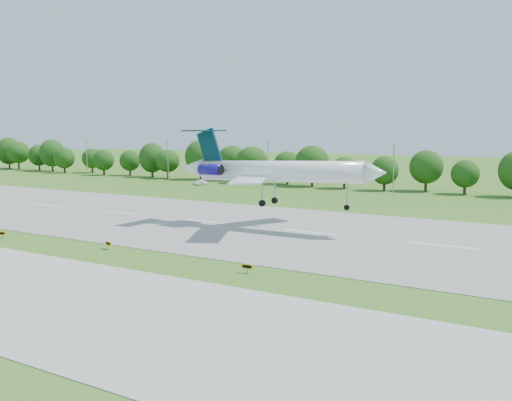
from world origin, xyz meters
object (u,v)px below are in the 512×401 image
(airliner, at_px, (269,170))
(taxi_sign_left, at_px, (2,233))
(service_vehicle_b, at_px, (197,183))
(service_vehicle_a, at_px, (201,182))

(airliner, distance_m, taxi_sign_left, 40.67)
(airliner, height_order, service_vehicle_b, airliner)
(airliner, relative_size, service_vehicle_a, 9.42)
(airliner, xyz_separation_m, service_vehicle_b, (-53.09, 51.72, -8.73))
(airliner, xyz_separation_m, service_vehicle_a, (-54.20, 55.08, -8.69))
(service_vehicle_a, bearing_deg, taxi_sign_left, -161.73)
(service_vehicle_b, bearing_deg, airliner, -112.85)
(airliner, bearing_deg, service_vehicle_b, 134.81)
(service_vehicle_a, bearing_deg, airliner, -134.20)
(service_vehicle_a, bearing_deg, service_vehicle_b, -160.47)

